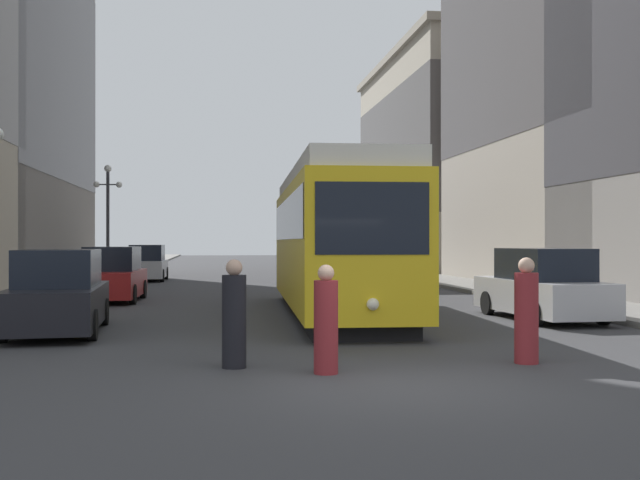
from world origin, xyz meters
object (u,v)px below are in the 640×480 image
(streetcar, at_px, (334,238))
(parked_car_left_far, at_px, (112,276))
(parked_car_right_far, at_px, (542,287))
(pedestrian_crossing_near, at_px, (234,317))
(parked_car_left_near, at_px, (147,264))
(pedestrian_on_sidewalk, at_px, (326,323))
(parked_car_left_mid, at_px, (58,294))
(pedestrian_crossing_far, at_px, (526,314))
(lamp_post_left_far, at_px, (108,204))
(transit_bus, at_px, (354,242))

(streetcar, distance_m, parked_car_left_far, 8.72)
(parked_car_right_far, height_order, pedestrian_crossing_near, parked_car_right_far)
(streetcar, height_order, parked_car_left_far, streetcar)
(streetcar, height_order, parked_car_right_far, streetcar)
(streetcar, height_order, pedestrian_crossing_near, streetcar)
(parked_car_left_near, relative_size, parked_car_right_far, 0.93)
(parked_car_right_far, xyz_separation_m, pedestrian_on_sidewalk, (-6.64, -7.18, -0.08))
(parked_car_left_mid, xyz_separation_m, parked_car_left_far, (0.00, 8.95, -0.00))
(parked_car_left_near, xyz_separation_m, pedestrian_on_sidewalk, (5.04, -28.32, -0.08))
(parked_car_left_near, relative_size, parked_car_left_mid, 0.92)
(streetcar, height_order, pedestrian_crossing_far, streetcar)
(lamp_post_left_far, bearing_deg, parked_car_left_near, 9.54)
(pedestrian_crossing_far, bearing_deg, transit_bus, 150.27)
(streetcar, distance_m, parked_car_right_far, 5.62)
(parked_car_left_mid, relative_size, parked_car_right_far, 1.01)
(parked_car_left_near, distance_m, pedestrian_crossing_near, 27.84)
(pedestrian_crossing_near, bearing_deg, transit_bus, -83.43)
(transit_bus, height_order, lamp_post_left_far, lamp_post_left_far)
(transit_bus, height_order, parked_car_right_far, transit_bus)
(transit_bus, bearing_deg, parked_car_right_far, -83.77)
(streetcar, bearing_deg, parked_car_right_far, -20.34)
(parked_car_left_mid, distance_m, lamp_post_left_far, 22.40)
(streetcar, relative_size, parked_car_right_far, 2.72)
(parked_car_left_mid, bearing_deg, lamp_post_left_far, 91.58)
(transit_bus, height_order, pedestrian_on_sidewalk, transit_bus)
(streetcar, xyz_separation_m, pedestrian_crossing_far, (1.83, -8.76, -1.29))
(streetcar, bearing_deg, pedestrian_crossing_near, -106.70)
(pedestrian_on_sidewalk, bearing_deg, pedestrian_crossing_far, -18.42)
(parked_car_left_near, height_order, pedestrian_on_sidewalk, parked_car_left_near)
(parked_car_left_near, bearing_deg, transit_bus, -14.87)
(parked_car_right_far, xyz_separation_m, lamp_post_left_far, (-13.57, 20.82, 3.02))
(parked_car_left_mid, height_order, pedestrian_crossing_far, parked_car_left_mid)
(pedestrian_crossing_near, distance_m, pedestrian_crossing_far, 4.76)
(parked_car_left_mid, distance_m, parked_car_left_far, 8.95)
(parked_car_left_far, height_order, pedestrian_crossing_far, parked_car_left_far)
(parked_car_left_near, relative_size, pedestrian_crossing_near, 2.57)
(transit_bus, height_order, parked_car_left_mid, transit_bus)
(parked_car_left_near, distance_m, lamp_post_left_far, 3.58)
(pedestrian_crossing_near, distance_m, lamp_post_left_far, 28.01)
(parked_car_left_mid, distance_m, parked_car_right_far, 11.75)
(parked_car_left_near, distance_m, pedestrian_on_sidewalk, 28.76)
(streetcar, relative_size, pedestrian_crossing_near, 7.53)
(parked_car_right_far, bearing_deg, pedestrian_crossing_near, 36.42)
(transit_bus, relative_size, pedestrian_crossing_far, 6.58)
(transit_bus, relative_size, pedestrian_crossing_near, 6.65)
(streetcar, relative_size, pedestrian_on_sidewalk, 7.85)
(transit_bus, bearing_deg, parked_car_left_far, -132.08)
(pedestrian_crossing_near, bearing_deg, parked_car_left_near, -61.22)
(parked_car_left_far, bearing_deg, parked_car_left_mid, -88.27)
(parked_car_left_far, distance_m, pedestrian_on_sidewalk, 15.66)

